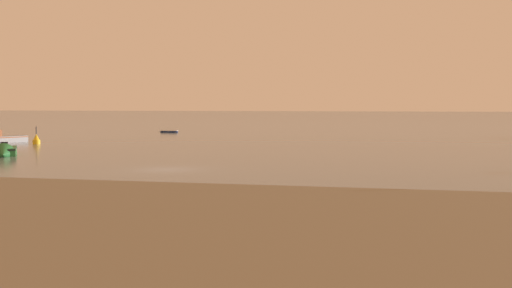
# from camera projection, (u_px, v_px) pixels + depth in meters

# --- Properties ---
(ground_plane) EXTENTS (800.00, 800.00, 0.00)m
(ground_plane) POSITION_uv_depth(u_px,v_px,m) (167.00, 170.00, 47.83)
(ground_plane) COLOR slate
(motorboat_moored_1) EXTENTS (4.84, 6.03, 2.01)m
(motorboat_moored_1) POSITION_uv_depth(u_px,v_px,m) (4.00, 153.00, 61.03)
(motorboat_moored_1) COLOR #23602D
(motorboat_moored_1) RESTS_ON ground
(rowboat_moored_4) EXTENTS (3.35, 1.46, 0.51)m
(rowboat_moored_4) POSITION_uv_depth(u_px,v_px,m) (169.00, 132.00, 110.58)
(rowboat_moored_4) COLOR navy
(rowboat_moored_4) RESTS_ON ground
(channel_buoy) EXTENTS (0.90, 0.90, 2.30)m
(channel_buoy) POSITION_uv_depth(u_px,v_px,m) (36.00, 140.00, 78.35)
(channel_buoy) COLOR gold
(channel_buoy) RESTS_ON ground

